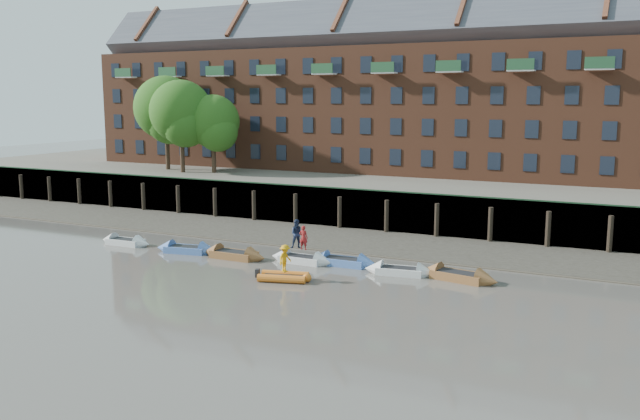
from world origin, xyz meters
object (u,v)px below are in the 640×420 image
Objects in this scene: rowboat_0 at (126,242)px; rib_tender at (286,277)px; rowboat_6 at (458,276)px; rowboat_4 at (343,262)px; rowboat_5 at (400,271)px; rowboat_2 at (234,255)px; person_rower_b at (297,234)px; rowboat_3 at (302,259)px; person_rower_a at (304,238)px; person_rib_crew at (285,258)px; rowboat_1 at (187,249)px.

rowboat_0 is 15.35m from rib_tender.
rowboat_6 is at bearing 11.31° from rib_tender.
rowboat_4 is 3.99m from rowboat_5.
person_rower_b is (4.16, 1.07, 1.56)m from rowboat_2.
rowboat_5 is at bearing 4.92° from rowboat_2.
rib_tender is at bearing -143.00° from rowboat_6.
rowboat_3 is 1.42m from person_rower_a.
rib_tender is (-1.51, -4.78, -0.01)m from rowboat_4.
person_rower_a is at bearing 18.30° from rowboat_3.
person_rib_crew is at bearing -151.57° from rowboat_5.
rowboat_0 is 16.52m from rowboat_4.
rowboat_6 is 10.05m from person_rower_a.
rowboat_3 is 2.76× the size of person_rib_crew.
rowboat_2 is 1.51× the size of rib_tender.
rowboat_5 is 7.17m from person_rower_b.
rowboat_1 is at bearing -2.83° from rowboat_0.
rowboat_4 is 3.45m from person_rower_b.
rowboat_1 is at bearing 175.05° from rowboat_5.
rowboat_6 is 10.57m from person_rower_b.
person_rower_a is at bearing -169.49° from rowboat_4.
rowboat_2 is 4.57m from person_rower_b.
rowboat_2 is 4.96m from person_rower_a.
rowboat_4 is 2.95× the size of person_rower_a.
rowboat_5 is (14.94, 0.87, -0.01)m from rowboat_1.
rowboat_5 is 3.48m from rowboat_6.
rowboat_0 is 14.03m from person_rower_a.
rowboat_0 is at bearing 82.96° from person_rib_crew.
rowboat_2 reaches higher than rib_tender.
rowboat_1 reaches higher than rowboat_3.
person_rower_a is (4.67, 0.92, 1.40)m from rowboat_2.
rowboat_2 is 14.66m from rowboat_6.
rowboat_1 is 1.48× the size of rib_tender.
rowboat_6 is 1.58× the size of rib_tender.
rib_tender is at bearing 100.91° from person_rower_a.
rowboat_3 is 4.42m from person_rib_crew.
rowboat_2 is 6.60m from person_rib_crew.
person_rower_b is (7.95, 1.08, 1.57)m from rowboat_1.
person_rower_a reaches higher than rowboat_2.
person_rower_b is at bearing 14.94° from rowboat_2.
person_rower_b is at bearing 93.97° from rib_tender.
rowboat_1 is 2.45× the size of person_rower_b.
person_rower_b reaches higher than rowboat_4.
rowboat_6 is at bearing 178.57° from person_rower_a.
rowboat_5 is at bearing 22.12° from rib_tender.
rowboat_2 is 3.04× the size of person_rower_a.
rowboat_1 is 11.09m from rowboat_4.
rowboat_4 reaches higher than rib_tender.
rowboat_3 is 4.37m from rib_tender.
person_rib_crew is (0.97, -4.18, -0.35)m from person_rower_a.
rowboat_6 is at bearing 5.03° from rowboat_2.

